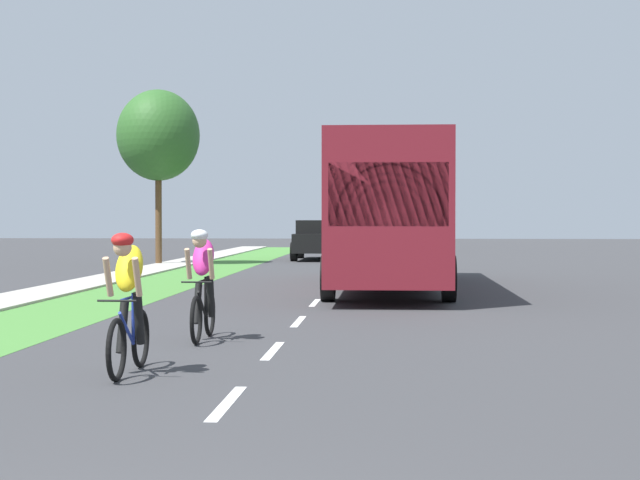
{
  "coord_description": "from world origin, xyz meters",
  "views": [
    {
      "loc": [
        1.52,
        -4.03,
        1.74
      ],
      "look_at": [
        -0.18,
        20.68,
        1.2
      ],
      "focal_mm": 56.77,
      "sensor_mm": 36.0,
      "label": 1
    }
  ],
  "objects_px": {
    "pickup_black": "(321,240)",
    "sedan_blue": "(384,233)",
    "cyclist_lead": "(128,302)",
    "bus_maroon": "(388,208)",
    "cyclist_trailing": "(203,283)",
    "street_tree_far": "(158,136)",
    "suv_silver": "(395,233)"
  },
  "relations": [
    {
      "from": "pickup_black",
      "to": "sedan_blue",
      "type": "height_order",
      "value": "pickup_black"
    },
    {
      "from": "cyclist_lead",
      "to": "sedan_blue",
      "type": "relative_size",
      "value": 0.4
    },
    {
      "from": "bus_maroon",
      "to": "pickup_black",
      "type": "height_order",
      "value": "bus_maroon"
    },
    {
      "from": "cyclist_trailing",
      "to": "street_tree_far",
      "type": "distance_m",
      "value": 24.0
    },
    {
      "from": "pickup_black",
      "to": "suv_silver",
      "type": "xyz_separation_m",
      "value": [
        3.14,
        10.79,
        0.12
      ]
    },
    {
      "from": "bus_maroon",
      "to": "cyclist_lead",
      "type": "bearing_deg",
      "value": -101.79
    },
    {
      "from": "cyclist_lead",
      "to": "pickup_black",
      "type": "height_order",
      "value": "pickup_black"
    },
    {
      "from": "street_tree_far",
      "to": "suv_silver",
      "type": "bearing_deg",
      "value": 60.08
    },
    {
      "from": "cyclist_lead",
      "to": "sedan_blue",
      "type": "height_order",
      "value": "cyclist_lead"
    },
    {
      "from": "cyclist_trailing",
      "to": "suv_silver",
      "type": "bearing_deg",
      "value": 85.61
    },
    {
      "from": "cyclist_trailing",
      "to": "pickup_black",
      "type": "distance_m",
      "value": 27.53
    },
    {
      "from": "sedan_blue",
      "to": "street_tree_far",
      "type": "xyz_separation_m",
      "value": [
        -8.22,
        -27.89,
        4.02
      ]
    },
    {
      "from": "cyclist_lead",
      "to": "sedan_blue",
      "type": "xyz_separation_m",
      "value": [
        2.54,
        53.94,
        -0.04
      ]
    },
    {
      "from": "cyclist_trailing",
      "to": "suv_silver",
      "type": "height_order",
      "value": "suv_silver"
    },
    {
      "from": "pickup_black",
      "to": "street_tree_far",
      "type": "relative_size",
      "value": 0.79
    },
    {
      "from": "bus_maroon",
      "to": "street_tree_far",
      "type": "height_order",
      "value": "street_tree_far"
    },
    {
      "from": "cyclist_lead",
      "to": "bus_maroon",
      "type": "xyz_separation_m",
      "value": [
        2.87,
        13.73,
        1.17
      ]
    },
    {
      "from": "sedan_blue",
      "to": "street_tree_far",
      "type": "distance_m",
      "value": 29.36
    },
    {
      "from": "suv_silver",
      "to": "cyclist_lead",
      "type": "bearing_deg",
      "value": -94.4
    },
    {
      "from": "suv_silver",
      "to": "street_tree_far",
      "type": "bearing_deg",
      "value": -119.92
    },
    {
      "from": "pickup_black",
      "to": "street_tree_far",
      "type": "bearing_deg",
      "value": -141.11
    },
    {
      "from": "cyclist_trailing",
      "to": "cyclist_lead",
      "type": "bearing_deg",
      "value": -94.55
    },
    {
      "from": "suv_silver",
      "to": "sedan_blue",
      "type": "height_order",
      "value": "suv_silver"
    },
    {
      "from": "cyclist_lead",
      "to": "pickup_black",
      "type": "distance_m",
      "value": 30.67
    },
    {
      "from": "cyclist_trailing",
      "to": "sedan_blue",
      "type": "distance_m",
      "value": 50.86
    },
    {
      "from": "bus_maroon",
      "to": "sedan_blue",
      "type": "height_order",
      "value": "bus_maroon"
    },
    {
      "from": "bus_maroon",
      "to": "street_tree_far",
      "type": "relative_size",
      "value": 1.79
    },
    {
      "from": "bus_maroon",
      "to": "street_tree_far",
      "type": "distance_m",
      "value": 15.26
    },
    {
      "from": "cyclist_trailing",
      "to": "bus_maroon",
      "type": "distance_m",
      "value": 10.97
    },
    {
      "from": "bus_maroon",
      "to": "street_tree_far",
      "type": "xyz_separation_m",
      "value": [
        -8.55,
        12.32,
        2.81
      ]
    },
    {
      "from": "bus_maroon",
      "to": "suv_silver",
      "type": "height_order",
      "value": "bus_maroon"
    },
    {
      "from": "suv_silver",
      "to": "street_tree_far",
      "type": "relative_size",
      "value": 0.72
    }
  ]
}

